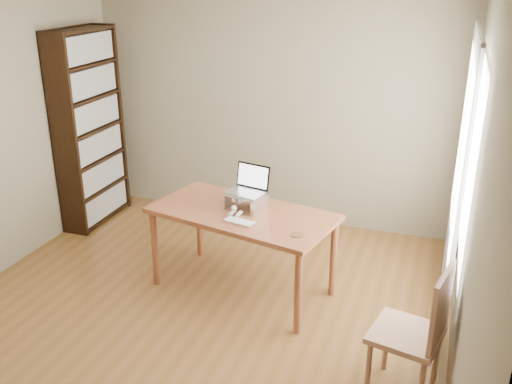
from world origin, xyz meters
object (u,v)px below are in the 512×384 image
desk (242,221)px  cat (245,199)px  laptop (247,185)px  keyboard (239,222)px  chair (419,328)px  bookshelf (90,129)px

desk → cat: (-0.01, 0.11, 0.15)m
desk → laptop: bearing=102.4°
keyboard → chair: size_ratio=0.29×
desk → laptop: laptop is taller
chair → cat: bearing=159.4°
desk → chair: 1.77m
bookshelf → keyboard: 2.43m
bookshelf → keyboard: (2.13, -1.12, -0.29)m
keyboard → chair: chair is taller
laptop → cat: bearing=-102.2°
chair → desk: bearing=162.2°
keyboard → cat: 0.34m
bookshelf → cat: 2.22m
desk → laptop: (-0.00, 0.14, 0.28)m
laptop → cat: size_ratio=0.73×
bookshelf → cat: bookshelf is taller
keyboard → bookshelf: bearing=163.2°
desk → keyboard: bearing=-62.7°
desk → cat: bearing=108.3°
keyboard → desk: bearing=115.7°
bookshelf → chair: bearing=-26.3°
laptop → bookshelf: bearing=172.2°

